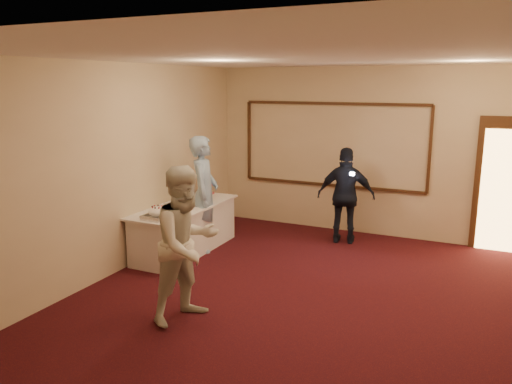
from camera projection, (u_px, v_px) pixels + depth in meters
floor at (311, 311)px, 6.07m from camera, size 7.00×7.00×0.00m
room_walls at (315, 145)px, 5.63m from camera, size 6.04×7.04×3.02m
wall_molding at (333, 145)px, 9.13m from camera, size 3.45×0.04×1.55m
doorway at (509, 187)px, 8.01m from camera, size 1.05×0.07×2.20m
buffet_table at (185, 229)px, 8.13m from camera, size 0.84×2.15×0.77m
pavlova_tray at (158, 213)px, 7.30m from camera, size 0.34×0.48×0.17m
cupcake_stand at (207, 186)px, 8.92m from camera, size 0.27×0.27×0.40m
plate_stack_a at (186, 201)px, 8.06m from camera, size 0.18×0.18×0.15m
plate_stack_b at (206, 198)px, 8.23m from camera, size 0.19×0.19×0.16m
tart at (186, 209)px, 7.77m from camera, size 0.26×0.26×0.05m
man at (204, 194)px, 8.10m from camera, size 0.66×0.80×1.89m
woman at (187, 244)px, 5.70m from camera, size 0.94×1.06×1.82m
guest at (346, 196)px, 8.50m from camera, size 1.03×0.57×1.66m
camera_flash at (352, 174)px, 8.09m from camera, size 0.08×0.06×0.05m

